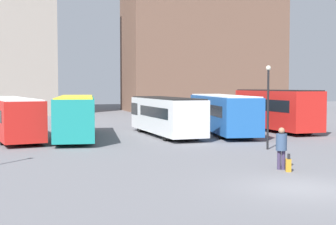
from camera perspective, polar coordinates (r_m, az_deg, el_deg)
name	(u,v)px	position (r m, az deg, el deg)	size (l,w,h in m)	color
ground_plane	(301,188)	(17.50, 15.92, -8.87)	(160.00, 160.00, 0.00)	slate
building_block_right	(203,43)	(70.74, 4.30, 8.46)	(23.08, 10.25, 20.17)	brown
bus_0	(10,116)	(34.59, -18.66, -0.40)	(4.41, 12.70, 2.82)	red
bus_1	(76,115)	(33.23, -11.16, -0.34)	(4.02, 11.42, 2.93)	#19847F
bus_2	(165,115)	(34.26, -0.31, -0.28)	(2.85, 10.15, 2.81)	silver
bus_3	(222,112)	(36.30, 6.56, 0.02)	(4.48, 12.27, 2.94)	#1E56A3
bus_4	(276,109)	(38.77, 12.98, 0.45)	(2.61, 9.64, 3.34)	red
traveler	(281,145)	(20.94, 13.65, -3.82)	(0.63, 0.63, 1.84)	#382D4C
suitcase	(288,165)	(20.64, 14.46, -6.22)	(0.33, 0.39, 0.79)	#B27A1E
lamp_post_1	(268,99)	(27.29, 12.10, 1.59)	(0.28, 0.28, 4.81)	black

